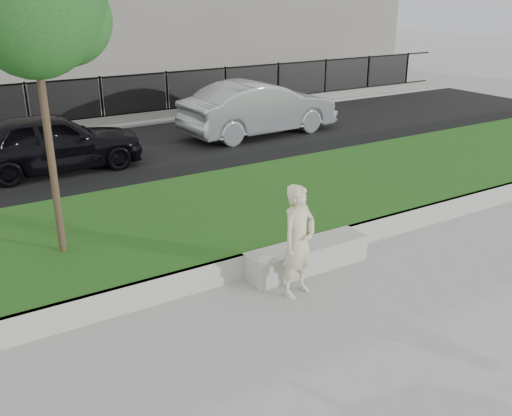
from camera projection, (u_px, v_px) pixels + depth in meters
ground at (270, 313)px, 7.69m from camera, size 90.00×90.00×0.00m
grass_bank at (177, 226)px, 10.00m from camera, size 34.00×4.00×0.40m
grass_kerb at (232, 270)px, 8.45m from camera, size 34.00×0.08×0.40m
street at (86, 161)px, 14.43m from camera, size 34.00×7.00×0.04m
far_pavement at (45, 126)px, 17.98m from camera, size 34.00×3.00×0.12m
iron_fence at (50, 117)px, 17.01m from camera, size 32.00×0.30×1.50m
stone_bench at (307, 256)px, 8.85m from camera, size 2.03×0.51×0.42m
man at (298, 241)px, 7.91m from camera, size 0.67×0.52×1.63m
book at (266, 259)px, 8.26m from camera, size 0.28×0.26×0.03m
car_dark at (52, 142)px, 13.37m from camera, size 4.17×1.73×1.41m
car_silver at (259, 108)px, 16.80m from camera, size 4.83×1.92×1.57m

